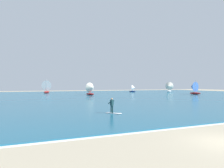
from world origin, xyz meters
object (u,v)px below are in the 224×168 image
sailboat_center_horizon (169,87)px  sailboat_trailing (91,89)px  kitesurfer (113,108)px  sailboat_far_left (194,88)px  sailboat_mid_right (133,88)px  sailboat_outermost (47,87)px

sailboat_center_horizon → sailboat_trailing: sailboat_center_horizon is taller
kitesurfer → sailboat_far_left: bearing=35.9°
sailboat_far_left → kitesurfer: bearing=-144.1°
sailboat_mid_right → sailboat_outermost: size_ratio=0.66×
kitesurfer → sailboat_far_left: size_ratio=0.43×
kitesurfer → sailboat_outermost: sailboat_outermost is taller
sailboat_center_horizon → sailboat_trailing: size_ratio=1.15×
sailboat_far_left → sailboat_trailing: sailboat_far_left is taller
sailboat_center_horizon → sailboat_far_left: 21.89m
sailboat_trailing → sailboat_outermost: size_ratio=0.80×
sailboat_far_left → sailboat_outermost: bearing=144.1°
sailboat_center_horizon → sailboat_far_left: sailboat_center_horizon is taller
sailboat_center_horizon → sailboat_mid_right: (-14.08, 5.85, -0.64)m
sailboat_trailing → sailboat_outermost: sailboat_outermost is taller
kitesurfer → sailboat_mid_right: bearing=58.4°
sailboat_far_left → sailboat_mid_right: sailboat_far_left is taller
kitesurfer → sailboat_trailing: bearing=75.2°
kitesurfer → sailboat_center_horizon: bearing=46.1°
kitesurfer → sailboat_trailing: sailboat_trailing is taller
sailboat_center_horizon → sailboat_outermost: size_ratio=0.92×
sailboat_far_left → sailboat_trailing: (-32.02, 8.01, -0.17)m
kitesurfer → sailboat_far_left: 52.10m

